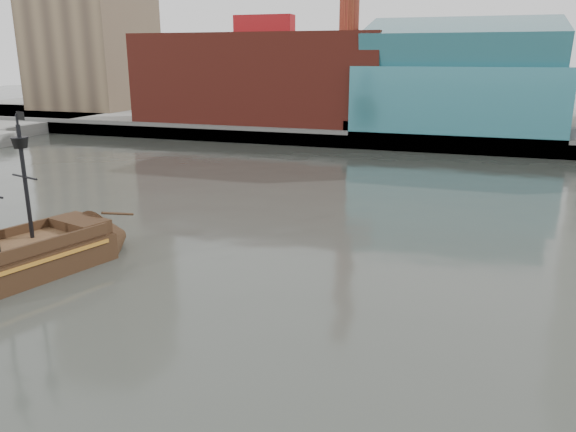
% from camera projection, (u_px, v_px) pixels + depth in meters
% --- Properties ---
extents(ground, '(400.00, 400.00, 0.00)m').
position_uv_depth(ground, '(159.00, 354.00, 26.27)').
color(ground, '#2B2D28').
rests_on(ground, ground).
extents(promenade_far, '(220.00, 60.00, 2.00)m').
position_uv_depth(promenade_far, '(406.00, 122.00, 109.84)').
color(promenade_far, slate).
rests_on(promenade_far, ground).
extents(seawall, '(220.00, 1.00, 2.60)m').
position_uv_depth(seawall, '(382.00, 141.00, 82.87)').
color(seawall, '#4C4C49').
rests_on(seawall, ground).
extents(pirate_ship, '(8.24, 15.24, 10.93)m').
position_uv_depth(pirate_ship, '(17.00, 263.00, 35.03)').
color(pirate_ship, black).
rests_on(pirate_ship, ground).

